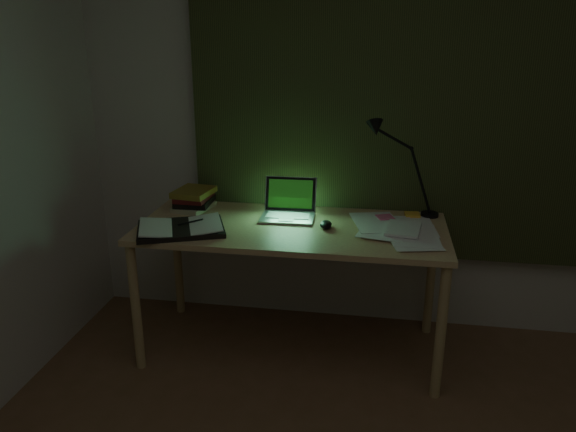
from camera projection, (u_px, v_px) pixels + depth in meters
name	position (u px, v px, depth m)	size (l,w,h in m)	color
wall_back	(392.00, 114.00, 3.06)	(3.50, 0.00, 2.50)	beige
curtain	(394.00, 77.00, 2.96)	(2.20, 0.06, 2.00)	#2D351A
desk	(292.00, 289.00, 3.02)	(1.59, 0.70, 0.73)	tan
laptop	(287.00, 201.00, 2.97)	(0.28, 0.32, 0.20)	#ADADB2
open_textbook	(181.00, 228.00, 2.82)	(0.43, 0.30, 0.04)	white
book_stack	(194.00, 199.00, 3.16)	(0.19, 0.22, 0.12)	white
loose_papers	(392.00, 228.00, 2.84)	(0.37, 0.39, 0.02)	silver
mouse	(326.00, 225.00, 2.87)	(0.06, 0.10, 0.04)	black
sticky_yellow	(412.00, 215.00, 3.05)	(0.08, 0.08, 0.02)	yellow
sticky_pink	(385.00, 218.00, 2.99)	(0.08, 0.08, 0.02)	#F15E8F
desk_lamp	(433.00, 170.00, 2.97)	(0.34, 0.27, 0.51)	black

